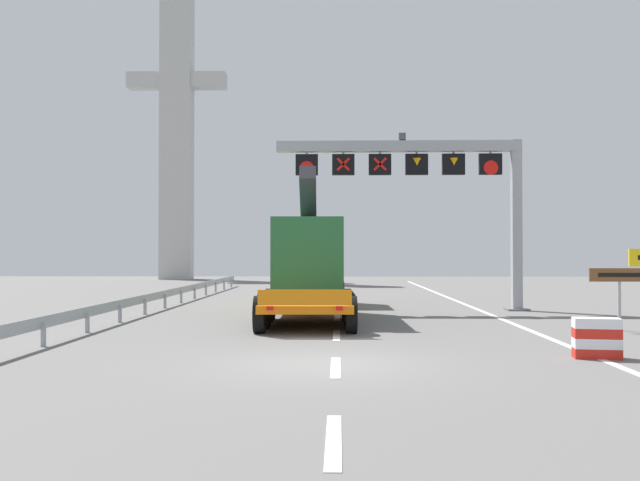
{
  "coord_description": "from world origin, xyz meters",
  "views": [
    {
      "loc": [
        0.4,
        -14.77,
        2.35
      ],
      "look_at": [
        -0.32,
        11.8,
        2.84
      ],
      "focal_mm": 39.09,
      "sensor_mm": 36.0,
      "label": 1
    }
  ],
  "objects": [
    {
      "name": "ground",
      "position": [
        0.0,
        0.0,
        0.0
      ],
      "size": [
        112.0,
        112.0,
        0.0
      ],
      "primitive_type": "plane",
      "color": "slate"
    },
    {
      "name": "lane_markings",
      "position": [
        0.33,
        16.31,
        0.01
      ],
      "size": [
        0.2,
        47.22,
        0.01
      ],
      "color": "silver",
      "rests_on": "ground"
    },
    {
      "name": "edge_line_right",
      "position": [
        6.2,
        12.0,
        0.01
      ],
      "size": [
        0.2,
        63.0,
        0.01
      ],
      "primitive_type": "cube",
      "color": "silver",
      "rests_on": "ground"
    },
    {
      "name": "overhead_lane_gantry",
      "position": [
        4.2,
        14.12,
        5.66
      ],
      "size": [
        10.37,
        0.9,
        7.33
      ],
      "color": "#9EA0A5",
      "rests_on": "ground"
    },
    {
      "name": "heavy_haul_truck_orange",
      "position": [
        -0.75,
        13.06,
        1.99
      ],
      "size": [
        3.28,
        14.11,
        5.3
      ],
      "color": "orange",
      "rests_on": "ground"
    },
    {
      "name": "tourist_info_sign_brown",
      "position": [
        8.93,
        6.59,
        1.48
      ],
      "size": [
        1.85,
        0.15,
        1.9
      ],
      "color": "#9EA0A5",
      "rests_on": "ground"
    },
    {
      "name": "crash_barrier_striped",
      "position": [
        6.17,
        1.0,
        0.45
      ],
      "size": [
        1.06,
        0.64,
        0.9
      ],
      "color": "red",
      "rests_on": "ground"
    },
    {
      "name": "guardrail_left",
      "position": [
        -7.1,
        16.4,
        0.56
      ],
      "size": [
        0.13,
        36.8,
        0.76
      ],
      "color": "#999EA3",
      "rests_on": "ground"
    },
    {
      "name": "bridge_pylon_distant",
      "position": [
        -14.43,
        48.35,
        15.04
      ],
      "size": [
        9.0,
        2.0,
        29.31
      ],
      "color": "#B7B7B2",
      "rests_on": "ground"
    }
  ]
}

